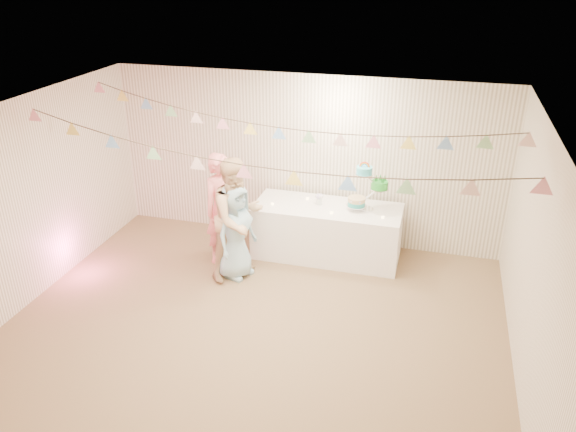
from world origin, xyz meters
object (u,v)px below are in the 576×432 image
(table, at_px, (327,231))
(cake_stand, at_px, (367,191))
(person_adult_b, at_px, (237,219))
(person_adult_a, at_px, (223,209))
(person_child, at_px, (236,231))

(table, relative_size, cake_stand, 3.17)
(cake_stand, distance_m, person_adult_b, 1.88)
(person_adult_a, relative_size, person_adult_b, 0.96)
(table, distance_m, cake_stand, 0.88)
(cake_stand, relative_size, person_child, 0.49)
(person_child, bearing_deg, cake_stand, -40.02)
(person_child, bearing_deg, table, -30.70)
(table, height_order, person_adult_a, person_adult_a)
(person_adult_b, bearing_deg, table, -20.95)
(person_adult_a, relative_size, person_child, 1.20)
(person_adult_a, distance_m, person_child, 0.50)
(table, relative_size, person_adult_a, 1.29)
(person_adult_a, distance_m, person_adult_b, 0.47)
(cake_stand, height_order, person_child, cake_stand)
(table, distance_m, person_adult_a, 1.58)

